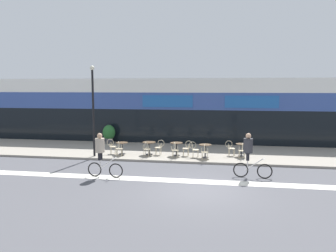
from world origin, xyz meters
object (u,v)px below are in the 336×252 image
bistro_table_2 (176,146)px  cafe_chair_0_side (112,145)px  cafe_chair_2_near (175,149)px  cafe_chair_3_side (194,148)px  bistro_table_0 (122,146)px  cafe_chair_4_side (230,147)px  planter_pot (109,133)px  cafe_chair_0_near (119,147)px  bistro_table_3 (205,148)px  bistro_table_4 (241,147)px  bistro_table_1 (149,146)px  cafe_chair_1_side (159,146)px  cafe_chair_1_near (147,148)px  cafe_chair_3_near (205,151)px  cafe_chair_4_near (242,149)px  cyclist_1 (249,153)px  cyclist_0 (101,152)px  cafe_chair_2_side (187,147)px  lamp_post (93,105)px

bistro_table_2 → cafe_chair_0_side: size_ratio=0.85×
bistro_table_2 → cafe_chair_2_near: 0.63m
cafe_chair_2_near → cafe_chair_3_side: size_ratio=1.00×
bistro_table_0 → bistro_table_2: size_ratio=0.93×
cafe_chair_4_side → planter_pot: (-8.46, 3.06, 0.18)m
cafe_chair_2_near → cafe_chair_0_near: bearing=94.3°
bistro_table_3 → bistro_table_4: (2.05, 0.74, -0.03)m
cafe_chair_0_side → bistro_table_1: bearing=-2.6°
cafe_chair_0_side → cafe_chair_3_side: bearing=-8.5°
bistro_table_4 → planter_pot: size_ratio=0.56×
cafe_chair_1_side → cafe_chair_4_side: same height
bistro_table_0 → cafe_chair_1_near: (1.61, -0.48, 0.01)m
cafe_chair_2_near → cafe_chair_3_near: (1.69, -0.29, 0.00)m
cafe_chair_4_near → cafe_chair_2_near: bearing=95.4°
bistro_table_3 → cafe_chair_2_near: (-1.69, -0.33, -0.02)m
cafe_chair_0_near → cafe_chair_3_side: 4.34m
bistro_table_2 → cafe_chair_1_near: bearing=-160.3°
cafe_chair_0_near → planter_pot: (-2.09, 4.23, 0.18)m
bistro_table_0 → cafe_chair_3_near: bearing=-9.3°
bistro_table_4 → planter_pot: planter_pot is taller
bistro_table_4 → planter_pot: 9.58m
bistro_table_2 → bistro_table_1: bearing=178.8°
bistro_table_1 → cafe_chair_0_side: bearing=-176.2°
bistro_table_3 → cyclist_1: bearing=-57.9°
cyclist_0 → cafe_chair_3_side: bearing=50.5°
cafe_chair_0_near → cyclist_1: (7.09, -2.98, 0.53)m
cafe_chair_2_side → bistro_table_4: bearing=-170.9°
cyclist_1 → cafe_chair_2_near: bearing=145.0°
bistro_table_2 → lamp_post: bearing=-169.4°
cafe_chair_0_near → cafe_chair_1_side: size_ratio=1.00×
bistro_table_2 → cyclist_0: 5.47m
cafe_chair_1_near → cafe_chair_4_side: same height
cafe_chair_4_near → planter_pot: bearing=66.5°
cafe_chair_3_side → cafe_chair_4_near: size_ratio=1.00×
cafe_chair_0_near → lamp_post: 2.87m
bistro_table_0 → cafe_chair_0_near: 0.63m
bistro_table_4 → cafe_chair_4_side: size_ratio=0.81×
cafe_chair_2_side → cafe_chair_4_near: 3.11m
cafe_chair_0_near → cafe_chair_3_near: 4.95m
cafe_chair_2_side → planter_pot: 6.93m
cafe_chair_1_near → cafe_chair_4_near: same height
bistro_table_1 → cafe_chair_4_side: cafe_chair_4_side is taller
cafe_chair_4_side → cyclist_0: size_ratio=0.44×
bistro_table_0 → cyclist_0: size_ratio=0.35×
cafe_chair_0_side → cafe_chair_2_side: same height
lamp_post → cyclist_0: size_ratio=2.55×
cafe_chair_0_near → cyclist_1: bearing=-119.7°
bistro_table_4 → cafe_chair_3_near: (-2.05, -1.37, 0.00)m
cafe_chair_0_near → cafe_chair_2_side: bearing=-86.3°
cafe_chair_3_near → cafe_chair_0_side: bearing=81.9°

